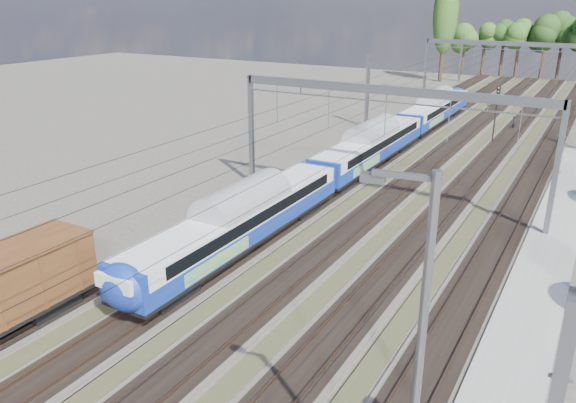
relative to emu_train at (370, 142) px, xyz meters
The scene contains 9 objects.
track_bed 8.11m from the emu_train, 54.43° to the left, with size 21.00×130.00×0.34m.
platform 25.06m from the emu_train, 48.59° to the right, with size 3.00×70.00×0.30m, color gray.
catenary 15.28m from the emu_train, 70.93° to the left, with size 25.65×130.00×9.00m.
tree_belt 57.46m from the emu_train, 79.44° to the left, with size 38.65×101.64×11.63m.
poplar 60.85m from the emu_train, 99.58° to the left, with size 4.40×4.40×19.04m.
emu_train is the anchor object (origin of this frame).
worker 25.51m from the emu_train, 69.87° to the left, with size 0.58×0.38×1.59m, color black.
signal_near 17.61m from the emu_train, 63.31° to the left, with size 0.39×0.36×6.09m.
lamp_post 38.07m from the emu_train, 66.53° to the right, with size 1.89×0.37×11.32m.
Camera 1 is at (13.70, -7.78, 14.87)m, focal length 35.00 mm.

